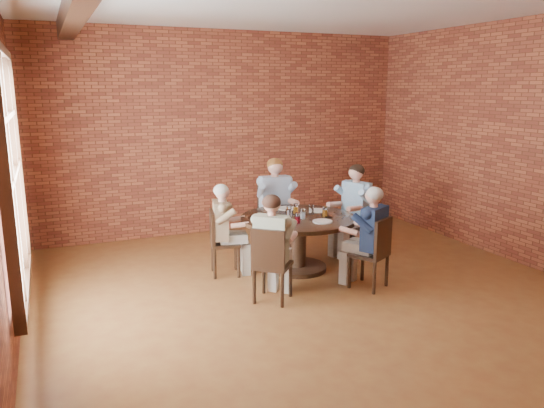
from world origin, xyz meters
name	(u,v)px	position (x,y,z in m)	size (l,w,h in m)	color
floor	(322,300)	(0.00, 0.00, 0.00)	(7.00, 7.00, 0.00)	olive
wall_back	(226,133)	(0.00, 3.50, 1.70)	(7.00, 7.00, 0.00)	#98492B
wall_right	(536,145)	(3.25, 0.00, 1.70)	(7.00, 7.00, 0.00)	#98492B
window	(11,174)	(-3.18, 0.40, 1.65)	(0.10, 2.16, 2.36)	white
dining_table	(298,233)	(0.21, 1.08, 0.53)	(1.57, 1.57, 0.75)	#331C11
chair_a	(357,220)	(1.37, 1.44, 0.51)	(0.54, 0.54, 0.95)	#331C11
diner_a	(353,210)	(1.29, 1.42, 0.68)	(0.54, 0.66, 1.35)	#4784BA
chair_b	(274,215)	(0.32, 2.17, 0.53)	(0.51, 0.51, 0.98)	#331C11
diner_b	(276,205)	(0.31, 2.07, 0.71)	(0.57, 0.71, 1.41)	#8FA1B7
chair_c	(220,240)	(-0.83, 1.31, 0.48)	(0.45, 0.45, 0.88)	#331C11
diner_c	(225,230)	(-0.76, 1.30, 0.61)	(0.47, 0.57, 1.23)	brown
chair_d	(271,262)	(-0.58, 0.17, 0.49)	(0.56, 0.56, 0.91)	#331C11
diner_d	(273,248)	(-0.53, 0.23, 0.64)	(0.49, 0.61, 1.28)	#C1A797
chair_e	(375,250)	(0.77, 0.08, 0.50)	(0.55, 0.55, 0.91)	#331C11
diner_e	(370,238)	(0.74, 0.15, 0.64)	(0.50, 0.61, 1.28)	#192747
plate_a	(319,210)	(0.63, 1.28, 0.76)	(0.26, 0.26, 0.01)	white
plate_b	(286,208)	(0.26, 1.59, 0.76)	(0.26, 0.26, 0.01)	white
plate_c	(267,217)	(-0.21, 1.19, 0.76)	(0.26, 0.26, 0.01)	white
plate_d	(322,221)	(0.38, 0.71, 0.76)	(0.26, 0.26, 0.01)	white
glass_a	(311,209)	(0.44, 1.14, 0.82)	(0.07, 0.07, 0.14)	white
glass_b	(296,209)	(0.26, 1.27, 0.82)	(0.07, 0.07, 0.14)	white
glass_c	(272,208)	(-0.03, 1.41, 0.82)	(0.07, 0.07, 0.14)	white
glass_d	(289,211)	(0.11, 1.16, 0.82)	(0.07, 0.07, 0.14)	white
glass_e	(288,215)	(0.01, 0.98, 0.82)	(0.07, 0.07, 0.14)	white
glass_f	(298,218)	(0.05, 0.77, 0.82)	(0.07, 0.07, 0.14)	white
glass_g	(303,214)	(0.22, 0.96, 0.82)	(0.07, 0.07, 0.14)	white
glass_h	(325,212)	(0.55, 0.95, 0.82)	(0.07, 0.07, 0.14)	white
smartphone	(328,217)	(0.57, 0.91, 0.75)	(0.07, 0.14, 0.01)	black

